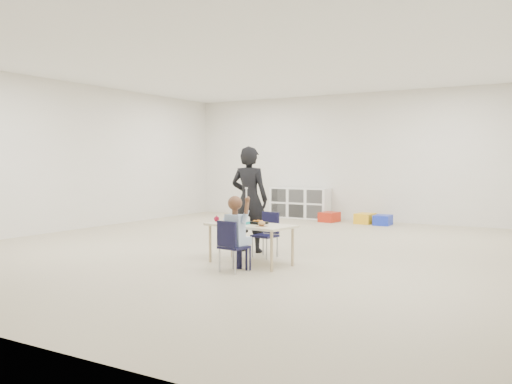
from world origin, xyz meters
The scene contains 16 objects.
room centered at (0.00, 0.00, 1.40)m, with size 9.00×9.02×2.80m.
table centered at (0.70, -1.10, 0.26)m, with size 1.18×0.70×0.51m.
chair_near centered at (0.78, -1.61, 0.31)m, with size 0.30×0.28×0.61m, color black, non-canonical shape.
chair_far centered at (0.62, -0.58, 0.31)m, with size 0.30×0.28×0.61m, color black, non-canonical shape.
child centered at (0.78, -1.61, 0.48)m, with size 0.41×0.41×0.96m, color #BCD8FF, non-canonical shape.
lunch_tray_near centered at (0.77, -1.04, 0.53)m, with size 0.22×0.16×0.03m, color black.
lunch_tray_far centered at (0.40, -1.00, 0.53)m, with size 0.22×0.16×0.03m, color black.
milk_carton centered at (0.69, -1.19, 0.56)m, with size 0.07×0.07×0.10m, color white.
bread_roll centered at (0.94, -1.23, 0.54)m, with size 0.09×0.09×0.07m, color tan.
apple_near centered at (0.57, -1.04, 0.55)m, with size 0.07×0.07×0.07m, color maroon.
apple_far centered at (0.16, -1.08, 0.55)m, with size 0.07×0.07×0.07m, color maroon.
cubby_shelf centered at (-1.20, 4.28, 0.35)m, with size 1.40×0.40×0.70m, color white.
adult centered at (0.20, -0.30, 0.76)m, with size 0.55×0.36×1.52m, color black.
bin_red centered at (-0.31, 3.90, 0.10)m, with size 0.33×0.43×0.21m, color #B72612.
bin_yellow centered at (0.47, 3.98, 0.11)m, with size 0.34×0.44×0.21m, color yellow.
bin_blue centered at (0.87, 3.90, 0.10)m, with size 0.32×0.42×0.20m, color #192FC0.
Camera 1 is at (4.21, -6.95, 1.30)m, focal length 38.00 mm.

